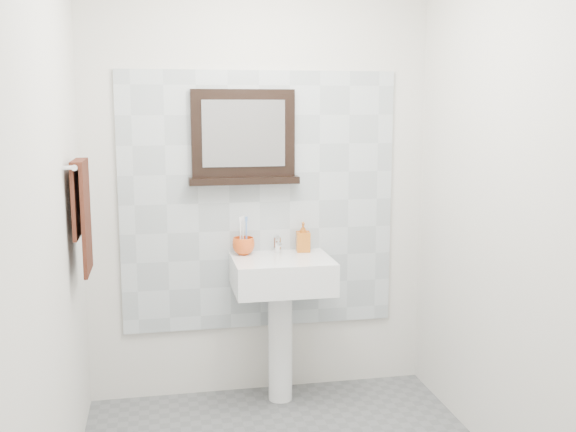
% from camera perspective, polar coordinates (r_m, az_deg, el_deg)
% --- Properties ---
extents(back_wall, '(2.00, 0.01, 2.50)m').
position_cam_1_polar(back_wall, '(3.92, -2.46, 2.69)').
color(back_wall, silver).
rests_on(back_wall, ground).
extents(front_wall, '(2.00, 0.01, 2.50)m').
position_cam_1_polar(front_wall, '(1.81, 8.23, -5.26)').
color(front_wall, silver).
rests_on(front_wall, ground).
extents(left_wall, '(0.01, 2.20, 2.50)m').
position_cam_1_polar(left_wall, '(2.82, -19.42, -0.45)').
color(left_wall, silver).
rests_on(left_wall, ground).
extents(right_wall, '(0.01, 2.20, 2.50)m').
position_cam_1_polar(right_wall, '(3.21, 18.66, 0.73)').
color(right_wall, silver).
rests_on(right_wall, ground).
extents(splashback, '(1.60, 0.02, 1.50)m').
position_cam_1_polar(splashback, '(3.92, -2.42, 1.22)').
color(splashback, '#B2BCC1').
rests_on(splashback, back_wall).
extents(pedestal_sink, '(0.55, 0.44, 0.96)m').
position_cam_1_polar(pedestal_sink, '(3.83, -0.54, -6.23)').
color(pedestal_sink, white).
rests_on(pedestal_sink, ground).
extents(toothbrush_cup, '(0.14, 0.14, 0.10)m').
position_cam_1_polar(toothbrush_cup, '(3.86, -3.79, -2.55)').
color(toothbrush_cup, '#DA5119').
rests_on(toothbrush_cup, pedestal_sink).
extents(toothbrushes, '(0.05, 0.04, 0.21)m').
position_cam_1_polar(toothbrushes, '(3.84, -3.81, -1.48)').
color(toothbrushes, white).
rests_on(toothbrushes, toothbrush_cup).
extents(soap_dispenser, '(0.09, 0.09, 0.17)m').
position_cam_1_polar(soap_dispenser, '(3.92, 1.29, -1.78)').
color(soap_dispenser, '#B84115').
rests_on(soap_dispenser, pedestal_sink).
extents(framed_mirror, '(0.63, 0.11, 0.53)m').
position_cam_1_polar(framed_mirror, '(3.85, -3.81, 6.49)').
color(framed_mirror, black).
rests_on(framed_mirror, back_wall).
extents(towel_bar, '(0.07, 0.40, 0.03)m').
position_cam_1_polar(towel_bar, '(3.36, -17.33, 4.22)').
color(towel_bar, silver).
rests_on(towel_bar, left_wall).
extents(hand_towel, '(0.06, 0.30, 0.55)m').
position_cam_1_polar(hand_towel, '(3.38, -17.04, 0.67)').
color(hand_towel, '#35170E').
rests_on(hand_towel, towel_bar).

